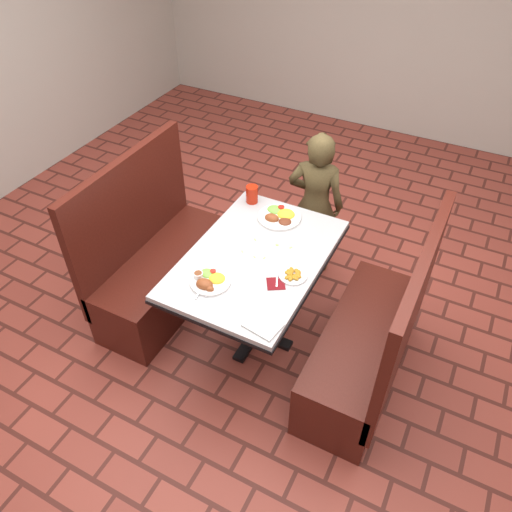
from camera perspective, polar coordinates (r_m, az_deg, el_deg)
name	(u,v)px	position (r m, az deg, el deg)	size (l,w,h in m)	color
room	(256,70)	(2.49, 0.00, 20.48)	(7.00, 7.04, 2.82)	brown
dining_table	(256,267)	(3.17, 0.00, -1.30)	(0.81, 1.21, 0.75)	#B4B7B9
booth_bench_left	(159,266)	(3.72, -10.98, -1.13)	(0.47, 1.20, 1.17)	#4A1811
booth_bench_right	(370,345)	(3.23, 12.86, -9.93)	(0.47, 1.20, 1.17)	#4A1811
diner_person	(315,205)	(3.82, 6.76, 5.84)	(0.43, 0.29, 1.19)	brown
near_dinner_plate	(209,279)	(2.93, -5.37, -2.65)	(0.24, 0.24, 0.07)	white
far_dinner_plate	(280,215)	(3.40, 2.74, 4.75)	(0.29, 0.29, 0.08)	white
plantain_plate	(293,275)	(2.97, 4.25, -2.16)	(0.17, 0.17, 0.03)	white
maroon_napkin	(276,284)	(2.92, 2.28, -3.18)	(0.11, 0.11, 0.00)	maroon
spoon_utensil	(277,279)	(2.95, 2.42, -2.65)	(0.01, 0.13, 0.00)	silver
red_tumbler	(252,194)	(3.53, -0.47, 7.07)	(0.08, 0.08, 0.13)	red
paper_napkin	(263,325)	(2.70, 0.77, -7.91)	(0.19, 0.14, 0.01)	silver
knife_utensil	(212,288)	(2.90, -5.10, -3.61)	(0.01, 0.16, 0.00)	silver
fork_utensil	(200,291)	(2.89, -6.39, -3.98)	(0.01, 0.13, 0.00)	silver
lettuce_shreds	(266,252)	(3.13, 1.15, 0.44)	(0.28, 0.32, 0.00)	#9BCD52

